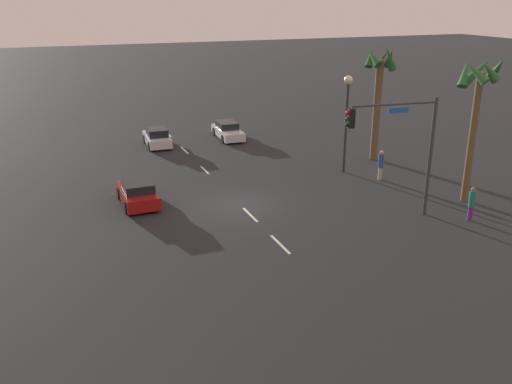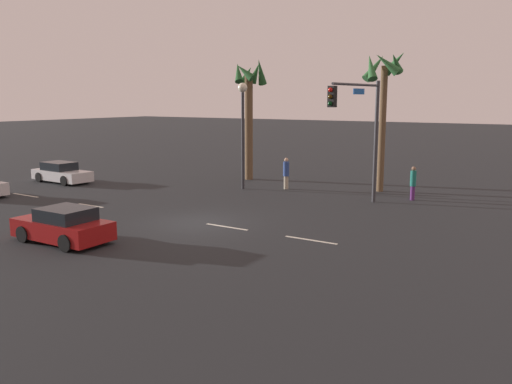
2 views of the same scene
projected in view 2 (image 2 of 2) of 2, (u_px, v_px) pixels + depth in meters
name	position (u px, v px, depth m)	size (l,w,h in m)	color
ground_plane	(198.00, 222.00, 23.60)	(220.00, 220.00, 0.00)	#232628
lane_stripe_1	(26.00, 195.00, 30.24)	(2.26, 0.14, 0.01)	silver
lane_stripe_2	(91.00, 206.00, 27.33)	(1.84, 0.14, 0.01)	silver
lane_stripe_3	(227.00, 227.00, 22.75)	(2.15, 0.14, 0.01)	silver
lane_stripe_4	(311.00, 240.00, 20.62)	(2.24, 0.14, 0.01)	silver
car_0	(63.00, 226.00, 20.28)	(3.98, 1.97, 1.35)	maroon
car_2	(61.00, 173.00, 34.97)	(4.50, 1.97, 1.33)	silver
traffic_signal	(362.00, 122.00, 26.28)	(0.71, 5.02, 6.36)	#38383D
streetlamp	(243.00, 116.00, 31.69)	(0.56, 0.56, 6.39)	#2D2D33
pedestrian_0	(413.00, 182.00, 28.68)	(0.38, 0.38, 1.84)	#59266B
pedestrian_1	(286.00, 173.00, 32.23)	(0.50, 0.50, 1.92)	#B2A58C
palm_tree_0	(383.00, 86.00, 30.60)	(2.65, 2.64, 8.27)	brown
palm_tree_1	(249.00, 99.00, 35.44)	(2.35, 2.15, 8.10)	brown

